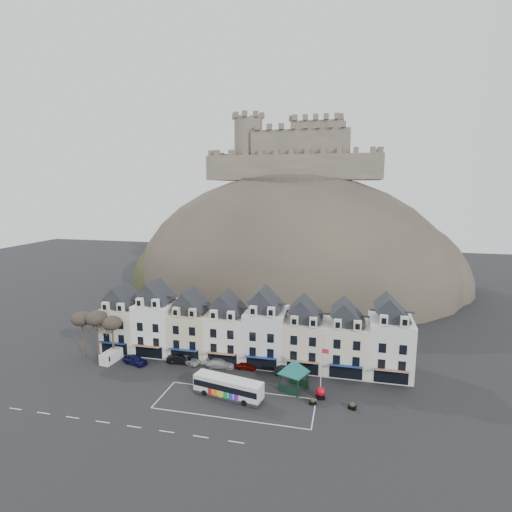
{
  "coord_description": "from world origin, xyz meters",
  "views": [
    {
      "loc": [
        16.66,
        -48.4,
        30.11
      ],
      "look_at": [
        -0.35,
        24.0,
        17.12
      ],
      "focal_mm": 28.0,
      "sensor_mm": 36.0,
      "label": 1
    }
  ],
  "objects": [
    {
      "name": "ground",
      "position": [
        0.0,
        0.0,
        0.0
      ],
      "size": [
        300.0,
        300.0,
        0.0
      ],
      "primitive_type": "plane",
      "color": "black",
      "rests_on": "ground"
    },
    {
      "name": "coach_bay_markings",
      "position": [
        2.0,
        1.25,
        0.0
      ],
      "size": [
        22.0,
        7.5,
        0.01
      ],
      "primitive_type": "cube",
      "color": "silver",
      "rests_on": "ground"
    },
    {
      "name": "townhouse_terrace",
      "position": [
        0.15,
        15.97,
        5.3
      ],
      "size": [
        54.4,
        9.35,
        11.8
      ],
      "color": "silver",
      "rests_on": "ground"
    },
    {
      "name": "castle_hill",
      "position": [
        1.25,
        68.95,
        0.11
      ],
      "size": [
        100.0,
        76.0,
        68.0
      ],
      "color": "#38312B",
      "rests_on": "ground"
    },
    {
      "name": "castle",
      "position": [
        0.51,
        75.93,
        40.19
      ],
      "size": [
        50.2,
        22.2,
        22.0
      ],
      "color": "#605649",
      "rests_on": "ground"
    },
    {
      "name": "tree_left_far",
      "position": [
        -29.0,
        10.5,
        6.9
      ],
      "size": [
        3.61,
        3.61,
        8.24
      ],
      "color": "#312A1F",
      "rests_on": "ground"
    },
    {
      "name": "tree_left_mid",
      "position": [
        -26.0,
        10.5,
        7.24
      ],
      "size": [
        3.78,
        3.78,
        8.64
      ],
      "color": "#312A1F",
      "rests_on": "ground"
    },
    {
      "name": "tree_left_near",
      "position": [
        -23.0,
        10.5,
        6.55
      ],
      "size": [
        3.43,
        3.43,
        7.84
      ],
      "color": "#312A1F",
      "rests_on": "ground"
    },
    {
      "name": "bus",
      "position": [
        0.52,
        2.7,
        1.62
      ],
      "size": [
        10.68,
        4.46,
        2.94
      ],
      "rotation": [
        0.0,
        0.0,
        -0.2
      ],
      "color": "#262628",
      "rests_on": "ground"
    },
    {
      "name": "bus_shelter",
      "position": [
        9.46,
        6.96,
        3.7
      ],
      "size": [
        6.94,
        6.94,
        4.76
      ],
      "rotation": [
        0.0,
        0.0,
        -0.39
      ],
      "color": "black",
      "rests_on": "ground"
    },
    {
      "name": "red_buoy",
      "position": [
        13.56,
        5.43,
        0.88
      ],
      "size": [
        1.39,
        1.39,
        1.72
      ],
      "rotation": [
        0.0,
        0.0,
        0.19
      ],
      "color": "black",
      "rests_on": "ground"
    },
    {
      "name": "flagpole",
      "position": [
        13.58,
        5.98,
        4.34
      ],
      "size": [
        1.09,
        0.27,
        7.6
      ],
      "rotation": [
        0.0,
        0.0,
        -0.19
      ],
      "color": "silver",
      "rests_on": "ground"
    },
    {
      "name": "white_van",
      "position": [
        -22.86,
        9.5,
        0.96
      ],
      "size": [
        2.15,
        4.33,
        1.91
      ],
      "rotation": [
        0.0,
        0.0,
        -0.08
      ],
      "color": "white",
      "rests_on": "ground"
    },
    {
      "name": "planter_west",
      "position": [
        12.63,
        3.5,
        0.49
      ],
      "size": [
        1.07,
        0.71,
        1.01
      ],
      "rotation": [
        0.0,
        0.0,
        0.13
      ],
      "color": "black",
      "rests_on": "ground"
    },
    {
      "name": "planter_east",
      "position": [
        18.0,
        3.5,
        0.51
      ],
      "size": [
        1.17,
        0.83,
        1.05
      ],
      "rotation": [
        0.0,
        0.0,
        -0.32
      ],
      "color": "black",
      "rests_on": "ground"
    },
    {
      "name": "car_navy",
      "position": [
        -18.26,
        9.5,
        0.78
      ],
      "size": [
        4.91,
        3.07,
        1.56
      ],
      "primitive_type": "imported",
      "rotation": [
        0.0,
        0.0,
        1.28
      ],
      "color": "#0C0D3C",
      "rests_on": "ground"
    },
    {
      "name": "car_black",
      "position": [
        -10.8,
        11.57,
        0.77
      ],
      "size": [
        4.8,
        1.99,
        1.54
      ],
      "primitive_type": "imported",
      "rotation": [
        0.0,
        0.0,
        1.65
      ],
      "color": "black",
      "rests_on": "ground"
    },
    {
      "name": "car_silver",
      "position": [
        -9.6,
        12.0,
        0.69
      ],
      "size": [
        5.39,
        3.86,
        1.38
      ],
      "primitive_type": "imported",
      "rotation": [
        0.0,
        0.0,
        1.21
      ],
      "color": "#A2A4A9",
      "rests_on": "ground"
    },
    {
      "name": "car_white",
      "position": [
        -3.58,
        11.66,
        0.71
      ],
      "size": [
        4.94,
        2.16,
        1.41
      ],
      "primitive_type": "imported",
      "rotation": [
        0.0,
        0.0,
        1.61
      ],
      "color": "silver",
      "rests_on": "ground"
    },
    {
      "name": "car_maroon",
      "position": [
        0.8,
        12.0,
        0.62
      ],
      "size": [
        3.69,
        1.61,
        1.24
      ],
      "primitive_type": "imported",
      "rotation": [
        0.0,
        0.0,
        1.53
      ],
      "color": "#540804",
      "rests_on": "ground"
    },
    {
      "name": "car_charcoal",
      "position": [
        7.75,
        12.0,
        0.71
      ],
      "size": [
        4.59,
        2.93,
        1.43
      ],
      "primitive_type": "imported",
      "rotation": [
        0.0,
        0.0,
        1.93
      ],
      "color": "black",
      "rests_on": "ground"
    }
  ]
}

